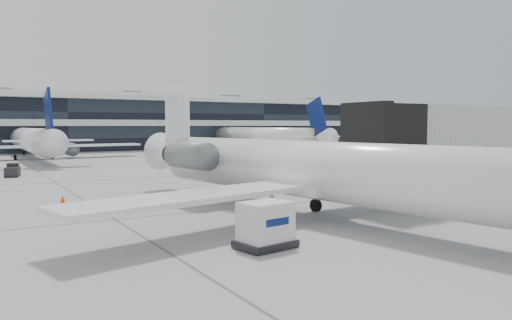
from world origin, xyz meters
TOP-DOWN VIEW (x-y plane):
  - ground at (0.00, 0.00)m, footprint 220.00×220.00m
  - terminal at (0.00, 82.00)m, footprint 170.00×22.00m
  - bg_jet_center at (-8.00, 55.00)m, footprint 32.00×40.00m
  - bg_jet_right at (32.00, 55.00)m, footprint 32.00×40.00m
  - regional_jet at (-0.72, -4.96)m, footprint 27.60×34.43m
  - jet_bridge at (13.79, -5.40)m, footprint 20.12×4.63m
  - cargo_uld at (-6.29, -9.30)m, footprint 2.52×2.02m
  - traffic_cone at (-11.42, 7.52)m, footprint 0.40×0.40m
  - far_tug at (-12.81, 27.50)m, footprint 1.65×2.28m

SIDE VIEW (x-z plane):
  - ground at x=0.00m, z-range 0.00..0.00m
  - bg_jet_center at x=-8.00m, z-range -4.80..4.80m
  - bg_jet_right at x=32.00m, z-range -4.80..4.80m
  - traffic_cone at x=-11.42m, z-range -0.01..0.49m
  - far_tug at x=-12.81m, z-range -0.07..1.24m
  - cargo_uld at x=-6.29m, z-range 0.01..1.87m
  - regional_jet at x=-0.72m, z-range -1.26..6.71m
  - jet_bridge at x=13.79m, z-range 1.48..7.95m
  - terminal at x=0.00m, z-range 0.00..10.00m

